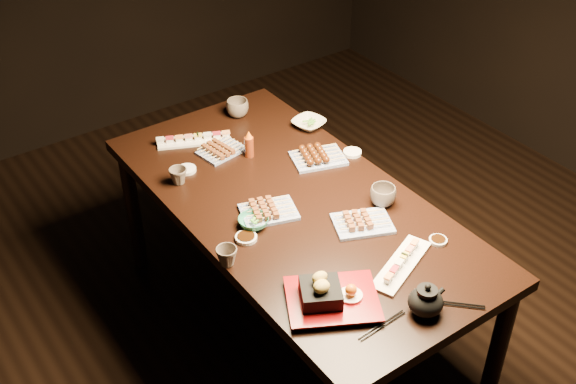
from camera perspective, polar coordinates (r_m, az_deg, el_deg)
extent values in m
plane|color=black|center=(3.45, 5.54, -11.77)|extent=(5.00, 5.00, 0.00)
cube|color=black|center=(3.24, 0.52, -6.07)|extent=(1.21, 1.93, 0.75)
imported|color=#2E8D6B|center=(2.87, -2.74, -2.38)|extent=(0.15, 0.15, 0.04)
imported|color=beige|center=(3.49, 1.66, 5.43)|extent=(0.18, 0.18, 0.04)
imported|color=brown|center=(2.69, -4.86, -5.09)|extent=(0.11, 0.11, 0.07)
imported|color=brown|center=(2.99, 7.51, -0.30)|extent=(0.13, 0.13, 0.08)
imported|color=brown|center=(3.12, -8.66, 1.26)|extent=(0.09, 0.09, 0.07)
imported|color=brown|center=(3.58, -4.02, 6.63)|extent=(0.12, 0.12, 0.09)
cylinder|color=maroon|center=(3.25, -3.10, 3.83)|extent=(0.05, 0.05, 0.13)
cylinder|color=white|center=(2.81, -3.33, -3.63)|extent=(0.10, 0.10, 0.02)
cylinder|color=white|center=(3.31, 5.11, 3.12)|extent=(0.10, 0.10, 0.01)
cylinder|color=white|center=(2.85, 11.77, -3.76)|extent=(0.08, 0.08, 0.01)
cylinder|color=white|center=(3.21, -8.00, 1.77)|extent=(0.09, 0.09, 0.01)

